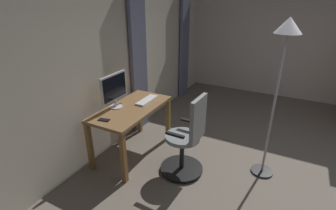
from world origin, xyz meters
The scene contains 11 objects.
ground_plane centered at (0.00, 0.00, 0.00)m, with size 8.10×8.10×0.00m, color #6C6256.
back_room_partition centered at (0.00, -2.70, 1.42)m, with size 6.23×0.10×2.83m, color beige.
left_room_partition centered at (-3.11, 0.00, 1.42)m, with size 0.10×5.40×2.83m, color beige.
curtain_left_panel centered at (-2.14, -2.59, 1.18)m, with size 0.35×0.06×2.36m, color slate.
curtain_right_panel centered at (-0.36, -2.59, 1.18)m, with size 0.39×0.06×2.36m, color slate.
desk centered at (0.39, -2.24, 0.62)m, with size 1.23×0.62×0.73m.
office_chair centered at (0.44, -1.37, 0.49)m, with size 0.56×0.56×1.08m.
computer_monitor centered at (0.48, -2.43, 1.00)m, with size 0.49×0.18×0.47m.
computer_keyboard centered at (0.09, -2.17, 0.74)m, with size 0.42×0.14×0.02m, color white.
cell_phone_by_monitor centered at (0.86, -2.31, 0.74)m, with size 0.07×0.14×0.01m, color black.
floor_lamp centered at (-0.02, -0.48, 1.55)m, with size 0.28×0.28×1.94m.
Camera 1 is at (2.91, -0.34, 2.14)m, focal length 26.70 mm.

